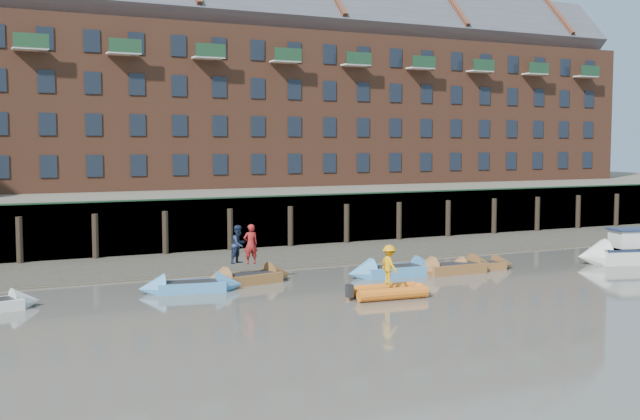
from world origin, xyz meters
TOP-DOWN VIEW (x-y plane):
  - ground at (0.00, 0.00)m, footprint 220.00×220.00m
  - foreshore at (0.00, 18.00)m, footprint 110.00×8.00m
  - mud_band at (0.00, 14.60)m, footprint 110.00×1.60m
  - river_wall at (-0.00, 22.38)m, footprint 110.00×1.23m
  - bank_terrace at (0.00, 36.00)m, footprint 110.00×28.00m
  - apartment_terrace at (-0.00, 36.99)m, footprint 80.60×15.56m
  - rowboat_2 at (-8.14, 10.03)m, footprint 4.71×2.07m
  - rowboat_3 at (-5.11, 10.88)m, footprint 4.90×2.18m
  - rowboat_4 at (2.13, 9.60)m, footprint 5.11×1.84m
  - rowboat_5 at (5.26, 9.07)m, footprint 4.92×1.55m
  - rowboat_6 at (7.09, 9.31)m, footprint 4.08×1.65m
  - rib_tender at (-0.95, 5.01)m, footprint 3.49×1.88m
  - motor_launch at (15.45, 7.72)m, footprint 6.15×3.40m
  - person_rower_a at (-5.01, 10.78)m, footprint 0.71×0.50m
  - person_rower_b at (-5.47, 11.14)m, footprint 1.11×1.05m
  - person_rib_crew at (-1.01, 4.99)m, footprint 0.63×1.10m

SIDE VIEW (x-z plane):
  - ground at x=0.00m, z-range 0.00..0.00m
  - foreshore at x=0.00m, z-range -0.25..0.25m
  - mud_band at x=0.00m, z-range -0.05..0.05m
  - rowboat_6 at x=7.09m, z-range -0.37..0.78m
  - rowboat_2 at x=-8.14m, z-range -0.43..0.89m
  - rowboat_3 at x=-5.11m, z-range -0.44..0.93m
  - rowboat_5 at x=5.26m, z-range -0.46..0.96m
  - rowboat_4 at x=2.13m, z-range -0.47..0.98m
  - rib_tender at x=-0.95m, z-range -0.04..0.56m
  - motor_launch at x=15.45m, z-range -0.59..1.82m
  - person_rib_crew at x=-1.01m, z-range 0.56..2.25m
  - river_wall at x=0.00m, z-range -0.06..3.24m
  - bank_terrace at x=0.00m, z-range 0.00..3.20m
  - person_rower_b at x=-5.47m, z-range 0.93..2.74m
  - person_rower_a at x=-5.01m, z-range 0.93..2.79m
  - apartment_terrace at x=0.00m, z-range 2.34..23.31m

